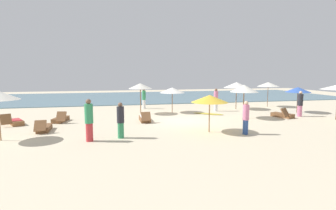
% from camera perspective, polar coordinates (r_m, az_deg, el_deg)
% --- Properties ---
extents(ground_plane, '(60.00, 60.00, 0.00)m').
position_cam_1_polar(ground_plane, '(17.22, 3.27, -3.47)').
color(ground_plane, beige).
extents(ocean_water, '(48.00, 16.00, 0.06)m').
position_cam_1_polar(ocean_water, '(33.75, -4.55, 1.76)').
color(ocean_water, slate).
rests_on(ocean_water, ground_plane).
extents(umbrella_0, '(1.89, 1.89, 2.29)m').
position_cam_1_polar(umbrella_0, '(18.73, 16.03, 3.42)').
color(umbrella_0, brown).
rests_on(umbrella_0, ground_plane).
extents(umbrella_1, '(1.93, 1.93, 1.96)m').
position_cam_1_polar(umbrella_1, '(20.66, 0.91, 3.20)').
color(umbrella_1, brown).
rests_on(umbrella_1, ground_plane).
extents(umbrella_3, '(1.93, 1.93, 1.97)m').
position_cam_1_polar(umbrella_3, '(13.99, 8.93, 1.34)').
color(umbrella_3, olive).
rests_on(umbrella_3, ground_plane).
extents(umbrella_4, '(1.91, 1.91, 1.99)m').
position_cam_1_polar(umbrella_4, '(22.97, 26.13, 2.97)').
color(umbrella_4, brown).
rests_on(umbrella_4, ground_plane).
extents(umbrella_5, '(1.81, 1.81, 2.31)m').
position_cam_1_polar(umbrella_5, '(20.11, -5.95, 4.06)').
color(umbrella_5, brown).
rests_on(umbrella_5, ground_plane).
extents(umbrella_6, '(1.95, 1.95, 2.25)m').
position_cam_1_polar(umbrella_6, '(25.72, 20.72, 4.17)').
color(umbrella_6, brown).
rests_on(umbrella_6, ground_plane).
extents(umbrella_8, '(2.15, 2.15, 2.30)m').
position_cam_1_polar(umbrella_8, '(23.32, 14.51, 4.19)').
color(umbrella_8, brown).
rests_on(umbrella_8, ground_plane).
extents(lounger_0, '(0.94, 1.73, 0.74)m').
position_cam_1_polar(lounger_0, '(18.24, -22.05, -2.84)').
color(lounger_0, brown).
rests_on(lounger_0, ground_plane).
extents(lounger_1, '(1.29, 1.72, 0.74)m').
position_cam_1_polar(lounger_1, '(18.46, -29.96, -3.15)').
color(lounger_1, brown).
rests_on(lounger_1, ground_plane).
extents(lounger_2, '(1.19, 1.75, 0.73)m').
position_cam_1_polar(lounger_2, '(20.24, 23.40, -1.97)').
color(lounger_2, brown).
rests_on(lounger_2, ground_plane).
extents(lounger_3, '(0.61, 1.70, 0.68)m').
position_cam_1_polar(lounger_3, '(17.15, -5.00, -2.94)').
color(lounger_3, brown).
rests_on(lounger_3, ground_plane).
extents(lounger_4, '(0.67, 1.72, 0.68)m').
position_cam_1_polar(lounger_4, '(15.78, -25.08, -4.49)').
color(lounger_4, brown).
rests_on(lounger_4, ground_plane).
extents(person_0, '(0.53, 0.53, 1.95)m').
position_cam_1_polar(person_0, '(12.60, -16.60, -3.11)').
color(person_0, '#BF3338').
rests_on(person_0, ground_plane).
extents(person_1, '(0.44, 0.44, 1.72)m').
position_cam_1_polar(person_1, '(14.00, 16.36, -2.58)').
color(person_1, '#2D4C8C').
rests_on(person_1, ground_plane).
extents(person_2, '(0.48, 0.48, 1.72)m').
position_cam_1_polar(person_2, '(12.89, -10.15, -3.24)').
color(person_2, '#338C59').
rests_on(person_2, ground_plane).
extents(person_3, '(0.51, 0.51, 1.82)m').
position_cam_1_polar(person_3, '(21.06, 26.49, 0.24)').
color(person_3, '#D17299').
rests_on(person_3, ground_plane).
extents(person_4, '(0.46, 0.46, 1.84)m').
position_cam_1_polar(person_4, '(21.81, 10.23, 1.13)').
color(person_4, white).
rests_on(person_4, ground_plane).
extents(person_5, '(0.43, 0.43, 1.77)m').
position_cam_1_polar(person_5, '(23.00, -5.19, 1.45)').
color(person_5, white).
rests_on(person_5, ground_plane).
extents(surfboard, '(2.16, 1.87, 0.07)m').
position_cam_1_polar(surfboard, '(20.23, 8.62, -1.86)').
color(surfboard, gold).
rests_on(surfboard, ground_plane).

